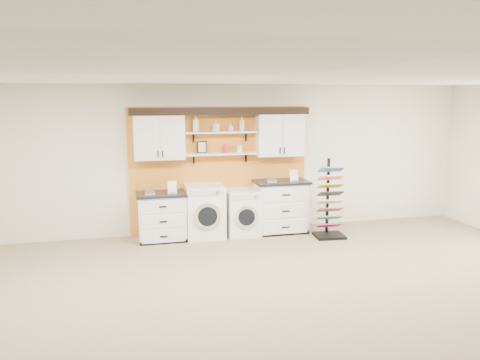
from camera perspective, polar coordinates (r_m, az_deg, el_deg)
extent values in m
plane|color=gray|center=(5.61, 5.58, -17.39)|extent=(10.00, 10.00, 0.00)
plane|color=white|center=(4.97, 6.15, 12.54)|extent=(10.00, 10.00, 0.00)
plane|color=silver|center=(8.92, -2.56, 2.55)|extent=(10.00, 0.00, 10.00)
cube|color=orange|center=(8.92, -2.50, 1.25)|extent=(3.40, 0.07, 2.40)
cube|color=white|center=(8.53, -9.84, 5.30)|extent=(0.90, 0.34, 0.84)
cube|color=white|center=(8.35, -11.27, 5.15)|extent=(0.42, 0.01, 0.78)
cube|color=white|center=(8.38, -8.25, 5.25)|extent=(0.42, 0.01, 0.78)
cube|color=white|center=(8.96, 4.81, 5.64)|extent=(0.90, 0.34, 0.84)
cube|color=white|center=(8.73, 3.79, 5.53)|extent=(0.42, 0.01, 0.78)
cube|color=white|center=(8.86, 6.53, 5.56)|extent=(0.42, 0.01, 0.78)
cube|color=white|center=(8.71, -2.32, 3.23)|extent=(1.32, 0.28, 0.03)
cube|color=white|center=(8.67, -2.34, 5.85)|extent=(1.32, 0.28, 0.03)
cube|color=black|center=(8.67, -2.38, 8.50)|extent=(3.30, 0.40, 0.10)
cube|color=black|center=(8.48, -2.13, 8.05)|extent=(3.30, 0.04, 0.04)
cube|color=black|center=(8.69, -4.66, 4.01)|extent=(0.18, 0.02, 0.22)
cube|color=beige|center=(8.68, -4.65, 4.00)|extent=(0.14, 0.01, 0.18)
cylinder|color=red|center=(8.72, -1.68, 3.86)|extent=(0.11, 0.11, 0.16)
cylinder|color=silver|center=(8.77, -0.07, 3.84)|extent=(0.10, 0.10, 0.14)
cube|color=white|center=(8.63, -9.48, -4.48)|extent=(0.84, 0.60, 0.84)
cube|color=black|center=(8.48, -9.27, -7.47)|extent=(0.84, 0.06, 0.07)
cube|color=black|center=(8.53, -9.56, -1.64)|extent=(0.89, 0.66, 0.04)
cube|color=white|center=(8.27, -9.39, -3.20)|extent=(0.76, 0.02, 0.23)
cube|color=white|center=(8.34, -9.33, -5.01)|extent=(0.76, 0.02, 0.23)
cube|color=white|center=(8.41, -9.28, -6.78)|extent=(0.76, 0.02, 0.23)
cube|color=white|center=(9.04, 4.98, -3.32)|extent=(0.96, 0.60, 0.96)
cube|color=black|center=(8.91, 5.48, -6.48)|extent=(0.96, 0.06, 0.07)
cube|color=black|center=(8.93, 5.03, -0.20)|extent=(1.02, 0.66, 0.04)
cube|color=white|center=(8.69, 5.63, -1.80)|extent=(0.87, 0.02, 0.27)
cube|color=white|center=(8.76, 5.60, -3.77)|extent=(0.87, 0.02, 0.27)
cube|color=white|center=(8.84, 5.56, -5.72)|extent=(0.87, 0.02, 0.27)
cube|color=white|center=(8.70, -4.36, -3.78)|extent=(0.70, 0.66, 0.98)
cube|color=silver|center=(8.28, -4.03, -1.53)|extent=(0.60, 0.02, 0.10)
cylinder|color=silver|center=(8.38, -4.00, -4.43)|extent=(0.49, 0.05, 0.49)
cylinder|color=black|center=(8.36, -3.97, -4.47)|extent=(0.35, 0.03, 0.35)
cube|color=white|center=(8.85, 0.26, -3.91)|extent=(0.62, 0.66, 0.86)
cube|color=silver|center=(8.45, 0.79, -2.04)|extent=(0.52, 0.02, 0.09)
cylinder|color=silver|center=(8.53, 0.79, -4.53)|extent=(0.43, 0.05, 0.43)
cylinder|color=black|center=(8.51, 0.83, -4.58)|extent=(0.31, 0.03, 0.31)
cube|color=black|center=(8.92, 10.82, -6.67)|extent=(0.56, 0.48, 0.05)
cube|color=black|center=(8.88, 10.63, -1.90)|extent=(0.05, 0.05, 1.42)
cube|color=#CB176E|center=(8.88, 10.82, -5.44)|extent=(0.46, 0.28, 0.13)
cube|color=#289470|center=(8.84, 10.85, -4.50)|extent=(0.46, 0.28, 0.13)
cube|color=brown|center=(8.80, 10.89, -3.55)|extent=(0.46, 0.28, 0.13)
cube|color=silver|center=(8.77, 10.92, -2.60)|extent=(0.46, 0.28, 0.13)
cube|color=black|center=(8.74, 10.95, -1.64)|extent=(0.46, 0.28, 0.13)
cube|color=yellow|center=(8.71, 10.99, -0.67)|extent=(0.46, 0.28, 0.13)
cube|color=pink|center=(8.68, 11.02, 0.30)|extent=(0.46, 0.28, 0.13)
cube|color=teal|center=(8.66, 11.06, 1.28)|extent=(0.46, 0.28, 0.13)
imported|color=silver|center=(8.58, -5.44, 6.89)|extent=(0.15, 0.15, 0.31)
imported|color=silver|center=(8.64, -2.97, 6.63)|extent=(0.13, 0.13, 0.21)
imported|color=silver|center=(8.70, -1.18, 6.45)|extent=(0.15, 0.15, 0.14)
imported|color=silver|center=(8.74, 0.23, 6.90)|extent=(0.14, 0.14, 0.27)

